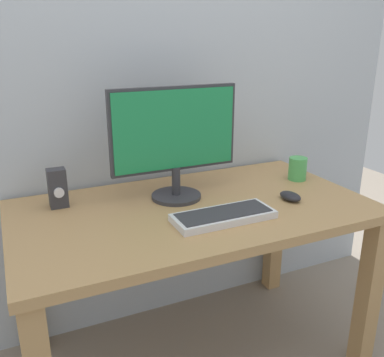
{
  "coord_description": "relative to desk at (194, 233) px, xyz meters",
  "views": [
    {
      "loc": [
        -0.67,
        -1.44,
        1.41
      ],
      "look_at": [
        -0.01,
        0.0,
        0.87
      ],
      "focal_mm": 39.59,
      "sensor_mm": 36.0,
      "label": 1
    }
  ],
  "objects": [
    {
      "name": "audio_controller",
      "position": [
        -0.5,
        0.22,
        0.2
      ],
      "size": [
        0.07,
        0.07,
        0.16
      ],
      "color": "#333338",
      "rests_on": "desk"
    },
    {
      "name": "desk",
      "position": [
        0.0,
        0.0,
        0.0
      ],
      "size": [
        1.44,
        0.8,
        0.75
      ],
      "color": "tan",
      "rests_on": "ground_plane"
    },
    {
      "name": "ground_plane",
      "position": [
        0.0,
        0.0,
        -0.63
      ],
      "size": [
        6.0,
        6.0,
        0.0
      ],
      "primitive_type": "plane",
      "color": "gray"
    },
    {
      "name": "monitor",
      "position": [
        -0.03,
        0.12,
        0.38
      ],
      "size": [
        0.54,
        0.21,
        0.47
      ],
      "color": "#333338",
      "rests_on": "desk"
    },
    {
      "name": "mouse",
      "position": [
        0.4,
        -0.11,
        0.14
      ],
      "size": [
        0.08,
        0.11,
        0.03
      ],
      "primitive_type": "ellipsoid",
      "rotation": [
        0.0,
        0.0,
        0.07
      ],
      "color": "#232328",
      "rests_on": "desk"
    },
    {
      "name": "wall_back",
      "position": [
        0.0,
        0.44,
        0.87
      ],
      "size": [
        2.74,
        0.04,
        3.0
      ],
      "primitive_type": "cube",
      "color": "#B2BCC6",
      "rests_on": "ground_plane"
    },
    {
      "name": "coffee_mug",
      "position": [
        0.59,
        0.1,
        0.18
      ],
      "size": [
        0.09,
        0.09,
        0.11
      ],
      "primitive_type": "cylinder",
      "color": "#4CB259",
      "rests_on": "desk"
    },
    {
      "name": "keyboard_primary",
      "position": [
        0.05,
        -0.17,
        0.14
      ],
      "size": [
        0.39,
        0.15,
        0.03
      ],
      "color": "silver",
      "rests_on": "desk"
    }
  ]
}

